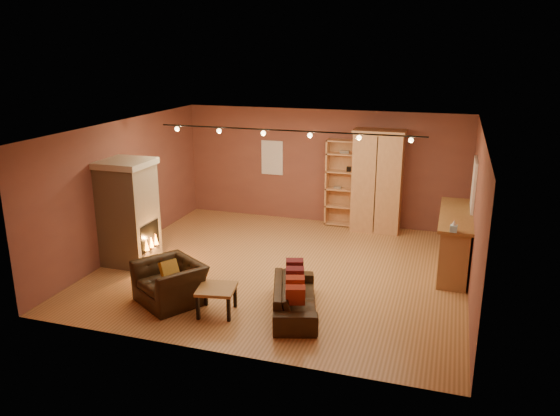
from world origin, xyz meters
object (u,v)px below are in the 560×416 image
(bookcase, at_px, (344,182))
(armchair, at_px, (170,276))
(armoire, at_px, (377,181))
(loveseat, at_px, (295,292))
(coffee_table, at_px, (217,291))
(bar_counter, at_px, (454,241))
(fireplace, at_px, (129,212))

(bookcase, distance_m, armchair, 5.53)
(bookcase, distance_m, armoire, 0.86)
(loveseat, xyz_separation_m, coffee_table, (-1.21, -0.43, 0.03))
(armoire, height_order, loveseat, armoire)
(armoire, bearing_deg, coffee_table, -110.15)
(bar_counter, bearing_deg, loveseat, -131.95)
(fireplace, xyz_separation_m, armchair, (1.64, -1.40, -0.58))
(armchair, bearing_deg, armoire, 92.92)
(fireplace, distance_m, bar_counter, 6.47)
(armoire, xyz_separation_m, armchair, (-2.79, -4.94, -0.73))
(loveseat, bearing_deg, armchair, 80.88)
(armoire, relative_size, coffee_table, 3.43)
(armchair, bearing_deg, coffee_table, 23.72)
(bar_counter, height_order, armchair, bar_counter)
(bar_counter, xyz_separation_m, armchair, (-4.60, -3.02, -0.10))
(bookcase, relative_size, coffee_table, 3.00)
(bar_counter, distance_m, loveseat, 3.68)
(bar_counter, distance_m, coffee_table, 4.85)
(loveseat, height_order, armchair, armchair)
(armoire, xyz_separation_m, loveseat, (-0.65, -4.65, -0.85))
(loveseat, bearing_deg, bookcase, -14.85)
(bookcase, xyz_separation_m, coffee_table, (-1.04, -5.28, -0.68))
(armoire, bearing_deg, bar_counter, -46.72)
(coffee_table, bearing_deg, fireplace, 149.13)
(bookcase, distance_m, loveseat, 4.90)
(bookcase, bearing_deg, fireplace, -134.04)
(armchair, height_order, coffee_table, armchair)
(armchair, distance_m, coffee_table, 0.95)
(bookcase, xyz_separation_m, loveseat, (0.17, -4.84, -0.71))
(bar_counter, bearing_deg, coffee_table, -139.18)
(fireplace, distance_m, armoire, 5.68)
(armoire, relative_size, bar_counter, 1.01)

